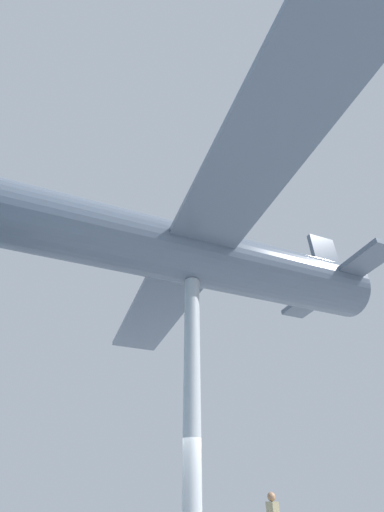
# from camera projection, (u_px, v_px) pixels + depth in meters

# --- Properties ---
(support_pylon_central) EXTENTS (0.42, 0.42, 6.61)m
(support_pylon_central) POSITION_uv_depth(u_px,v_px,m) (192.00, 400.00, 8.07)
(support_pylon_central) COLOR #999EA3
(support_pylon_central) RESTS_ON ground_plane
(suspended_airplane) EXTENTS (15.96, 13.96, 3.18)m
(suspended_airplane) POSITION_uv_depth(u_px,v_px,m) (183.00, 254.00, 10.48)
(suspended_airplane) COLOR #4C5666
(suspended_airplane) RESTS_ON support_pylon_central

